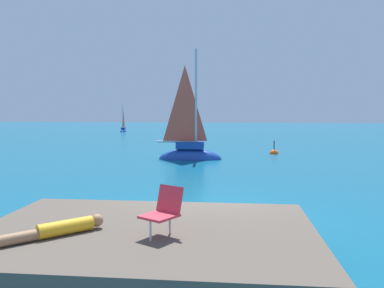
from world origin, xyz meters
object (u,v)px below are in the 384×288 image
object	(u,v)px
beach_chair	(164,209)
marker_buoy	(274,154)
sailboat_far	(123,130)
sailboat_near	(190,153)
person_sunbather	(58,229)

from	to	relation	value
beach_chair	marker_buoy	world-z (taller)	beach_chair
sailboat_far	beach_chair	world-z (taller)	sailboat_far
beach_chair	sailboat_near	bearing A→B (deg)	-144.06
person_sunbather	marker_buoy	xyz separation A→B (m)	(5.33, 19.56, -0.85)
sailboat_near	marker_buoy	world-z (taller)	sailboat_near
sailboat_far	person_sunbather	bearing A→B (deg)	12.33
sailboat_near	sailboat_far	xyz separation A→B (m)	(-11.89, 28.01, -0.16)
marker_buoy	sailboat_near	bearing A→B (deg)	-146.04
sailboat_far	person_sunbather	xyz separation A→B (m)	(11.58, -44.20, 0.65)
sailboat_near	person_sunbather	distance (m)	16.19
beach_chair	marker_buoy	bearing A→B (deg)	-159.67
sailboat_near	beach_chair	size ratio (longest dim) A/B	8.50
person_sunbather	sailboat_far	bearing A→B (deg)	-120.09
sailboat_near	marker_buoy	distance (m)	6.06
person_sunbather	beach_chair	size ratio (longest dim) A/B	1.69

